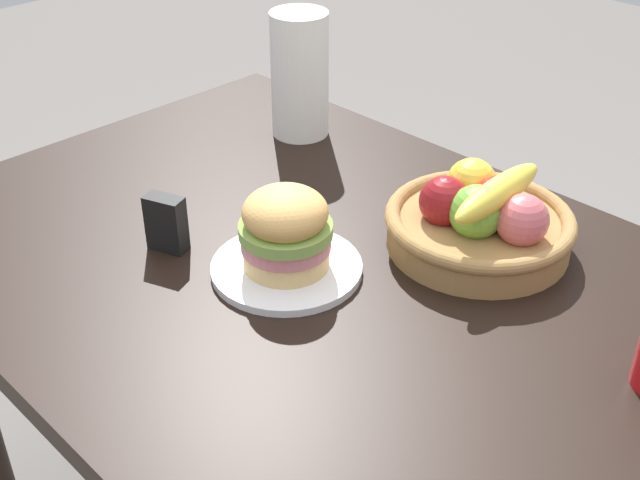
% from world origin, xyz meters
% --- Properties ---
extents(dining_table, '(1.40, 0.90, 0.75)m').
position_xyz_m(dining_table, '(0.00, 0.00, 0.65)').
color(dining_table, black).
rests_on(dining_table, ground_plane).
extents(plate, '(0.22, 0.22, 0.01)m').
position_xyz_m(plate, '(-0.07, -0.04, 0.76)').
color(plate, white).
rests_on(plate, dining_table).
extents(sandwich, '(0.14, 0.14, 0.12)m').
position_xyz_m(sandwich, '(-0.07, -0.04, 0.82)').
color(sandwich, '#E5BC75').
rests_on(sandwich, plate).
extents(fruit_basket, '(0.29, 0.29, 0.14)m').
position_xyz_m(fruit_basket, '(0.09, 0.21, 0.80)').
color(fruit_basket, '#9E7542').
rests_on(fruit_basket, dining_table).
extents(paper_towel_roll, '(0.11, 0.11, 0.24)m').
position_xyz_m(paper_towel_roll, '(-0.40, 0.30, 0.87)').
color(paper_towel_roll, white).
rests_on(paper_towel_roll, dining_table).
extents(napkin_holder, '(0.07, 0.05, 0.09)m').
position_xyz_m(napkin_holder, '(-0.24, -0.13, 0.80)').
color(napkin_holder, black).
rests_on(napkin_holder, dining_table).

